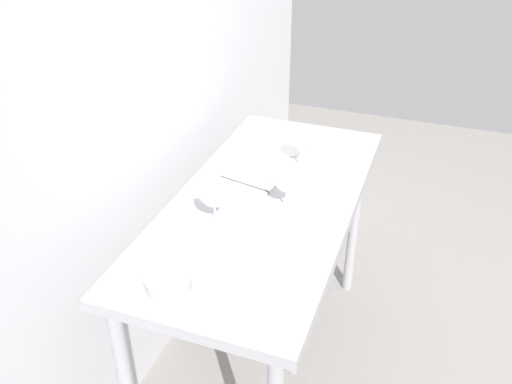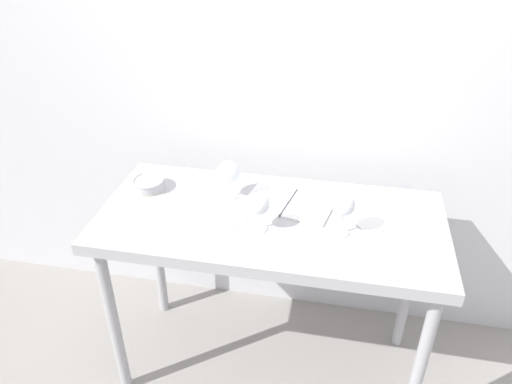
% 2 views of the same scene
% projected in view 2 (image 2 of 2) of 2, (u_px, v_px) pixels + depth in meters
% --- Properties ---
extents(ground_plane, '(6.00, 6.00, 0.00)m').
position_uv_depth(ground_plane, '(268.00, 363.00, 2.46)').
color(ground_plane, gray).
extents(back_wall, '(3.80, 0.04, 2.60)m').
position_uv_depth(back_wall, '(291.00, 80.00, 2.18)').
color(back_wall, silver).
rests_on(back_wall, ground_plane).
extents(steel_counter, '(1.40, 0.65, 0.90)m').
position_uv_depth(steel_counter, '(270.00, 237.00, 2.04)').
color(steel_counter, '#A7A7AC').
rests_on(steel_counter, ground_plane).
extents(wine_glass_near_center, '(0.09, 0.09, 0.16)m').
position_uv_depth(wine_glass_near_center, '(259.00, 205.00, 1.85)').
color(wine_glass_near_center, white).
rests_on(wine_glass_near_center, steel_counter).
extents(wine_glass_near_right, '(0.09, 0.09, 0.17)m').
position_uv_depth(wine_glass_near_right, '(344.00, 206.00, 1.82)').
color(wine_glass_near_right, white).
rests_on(wine_glass_near_right, steel_counter).
extents(wine_glass_far_left, '(0.10, 0.10, 0.17)m').
position_uv_depth(wine_glass_far_left, '(228.00, 173.00, 2.05)').
color(wine_glass_far_left, white).
rests_on(wine_glass_far_left, steel_counter).
extents(open_notebook, '(0.40, 0.29, 0.01)m').
position_uv_depth(open_notebook, '(289.00, 203.00, 2.06)').
color(open_notebook, white).
rests_on(open_notebook, steel_counter).
extents(tasting_sheet_upper, '(0.27, 0.28, 0.00)m').
position_uv_depth(tasting_sheet_upper, '(215.00, 221.00, 1.95)').
color(tasting_sheet_upper, white).
rests_on(tasting_sheet_upper, steel_counter).
extents(tasting_sheet_lower, '(0.28, 0.29, 0.00)m').
position_uv_depth(tasting_sheet_lower, '(368.00, 214.00, 1.99)').
color(tasting_sheet_lower, white).
rests_on(tasting_sheet_lower, steel_counter).
extents(tasting_bowl, '(0.14, 0.14, 0.05)m').
position_uv_depth(tasting_bowl, '(149.00, 183.00, 2.15)').
color(tasting_bowl, beige).
rests_on(tasting_bowl, steel_counter).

